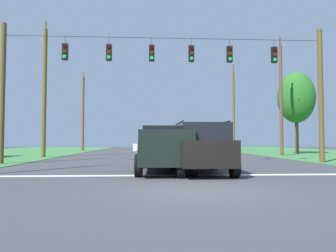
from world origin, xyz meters
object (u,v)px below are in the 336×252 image
suv_black (200,147)px  distant_car_oncoming (222,145)px  distant_car_far_parked (201,147)px  tree_roadside_right (296,98)px  pickup_truck (164,149)px  utility_pole_far_right (234,109)px  utility_pole_mid_left (44,90)px  overhead_signal_span (167,84)px  distant_car_crossing_white (156,146)px  utility_pole_far_left (83,112)px  utility_pole_mid_right (281,98)px

suv_black → distant_car_oncoming: 23.52m
distant_car_far_parked → tree_roadside_right: 12.58m
pickup_truck → utility_pole_far_right: size_ratio=0.47×
utility_pole_far_right → suv_black: bearing=-107.5°
utility_pole_mid_left → overhead_signal_span: bearing=-37.6°
distant_car_crossing_white → tree_roadside_right: 14.75m
pickup_truck → utility_pole_far_left: (-9.40, 27.91, 4.10)m
distant_car_oncoming → utility_pole_far_right: size_ratio=0.39×
suv_black → distant_car_oncoming: size_ratio=1.09×
utility_pole_mid_right → utility_pole_far_right: (-0.38, 14.35, 0.46)m
distant_car_far_parked → utility_pole_far_left: size_ratio=0.43×
suv_black → utility_pole_far_left: utility_pole_far_left is taller
pickup_truck → distant_car_crossing_white: bearing=90.3°
utility_pole_mid_right → distant_car_far_parked: bearing=-168.5°
distant_car_oncoming → utility_pole_mid_right: bearing=-69.1°
suv_black → distant_car_far_parked: 12.74m
distant_car_oncoming → utility_pole_mid_right: 10.23m
utility_pole_mid_left → tree_roadside_right: utility_pole_mid_left is taller
utility_pole_far_right → tree_roadside_right: bearing=-71.8°
utility_pole_mid_right → tree_roadside_right: utility_pole_mid_right is taller
utility_pole_mid_left → tree_roadside_right: bearing=12.4°
distant_car_far_parked → utility_pole_mid_left: size_ratio=0.40×
distant_car_crossing_white → distant_car_oncoming: size_ratio=0.98×
distant_car_far_parked → utility_pole_far_right: utility_pole_far_right is taller
distant_car_oncoming → tree_roadside_right: (6.43, -4.97, 4.79)m
pickup_truck → distant_car_oncoming: bearing=71.3°
utility_pole_far_left → distant_car_oncoming: bearing=-19.4°
overhead_signal_span → suv_black: overhead_signal_span is taller
distant_car_oncoming → utility_pole_far_left: size_ratio=0.43×
distant_car_far_parked → utility_pole_far_right: (6.91, 15.83, 4.72)m
suv_black → utility_pole_far_left: 30.88m
distant_car_far_parked → distant_car_crossing_white: bearing=124.1°
distant_car_crossing_white → distant_car_oncoming: (7.52, 4.93, 0.00)m
utility_pole_far_right → utility_pole_mid_right: bearing=-88.5°
distant_car_far_parked → utility_pole_far_left: utility_pole_far_left is taller
suv_black → utility_pole_mid_right: size_ratio=0.46×
pickup_truck → utility_pole_far_left: bearing=108.6°
distant_car_crossing_white → distant_car_oncoming: same height
pickup_truck → distant_car_far_parked: bearing=73.7°
pickup_truck → distant_car_oncoming: (7.43, 21.99, -0.18)m
utility_pole_far_left → utility_pole_far_right: bearing=-0.7°
distant_car_oncoming → utility_pole_far_left: utility_pole_far_left is taller
distant_car_crossing_white → distant_car_far_parked: 6.32m
utility_pole_mid_right → utility_pole_mid_left: 19.85m
distant_car_oncoming → tree_roadside_right: 9.43m
utility_pole_far_right → utility_pole_mid_left: size_ratio=1.05×
pickup_truck → suv_black: size_ratio=1.12×
pickup_truck → suv_black: 1.59m
suv_black → distant_car_oncoming: (6.03, 22.73, -0.27)m
overhead_signal_span → distant_car_crossing_white: overhead_signal_span is taller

